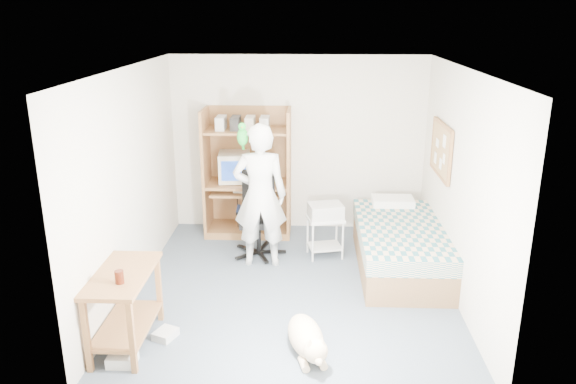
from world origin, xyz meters
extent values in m
plane|color=#44505C|center=(0.00, 0.00, 0.00)|extent=(4.00, 4.00, 0.00)
cube|color=silver|center=(0.00, 2.00, 1.25)|extent=(3.60, 0.02, 2.50)
cube|color=silver|center=(1.80, 0.00, 1.25)|extent=(0.02, 4.00, 2.50)
cube|color=silver|center=(-1.80, 0.00, 1.25)|extent=(0.02, 4.00, 2.50)
cube|color=white|center=(0.00, 0.00, 2.50)|extent=(3.60, 4.00, 0.02)
cube|color=olive|center=(-1.28, 1.70, 0.90)|extent=(0.04, 0.60, 1.80)
cube|color=olive|center=(-0.12, 1.70, 0.90)|extent=(0.04, 0.60, 1.80)
cube|color=olive|center=(-0.70, 1.99, 0.90)|extent=(1.20, 0.02, 1.80)
cube|color=olive|center=(-0.70, 1.70, 0.74)|extent=(1.12, 0.60, 0.04)
cube|color=olive|center=(-0.70, 1.62, 0.64)|extent=(1.00, 0.50, 0.03)
cube|color=olive|center=(-0.70, 1.70, 1.50)|extent=(1.12, 0.55, 0.03)
cube|color=olive|center=(-0.70, 1.70, 0.05)|extent=(1.12, 0.60, 0.10)
cube|color=brown|center=(1.30, 0.60, 0.18)|extent=(1.00, 2.00, 0.36)
cube|color=#29656F|center=(1.30, 0.60, 0.46)|extent=(1.02, 2.02, 0.20)
cube|color=white|center=(1.30, 1.40, 0.60)|extent=(0.55, 0.35, 0.12)
cube|color=brown|center=(-1.55, -1.20, 0.73)|extent=(0.50, 1.00, 0.04)
cube|color=brown|center=(-1.75, -1.65, 0.35)|extent=(0.05, 0.05, 0.70)
cube|color=brown|center=(-1.35, -1.65, 0.35)|extent=(0.05, 0.05, 0.70)
cube|color=brown|center=(-1.75, -0.75, 0.35)|extent=(0.05, 0.05, 0.70)
cube|color=brown|center=(-1.35, -0.75, 0.35)|extent=(0.05, 0.05, 0.70)
cube|color=brown|center=(-1.55, -1.20, 0.20)|extent=(0.46, 0.92, 0.03)
cube|color=olive|center=(1.78, 0.90, 1.45)|extent=(0.03, 0.90, 0.60)
cube|color=brown|center=(1.77, 0.90, 1.76)|extent=(0.04, 0.94, 0.04)
cube|color=brown|center=(1.77, 0.90, 1.14)|extent=(0.04, 0.94, 0.04)
cylinder|color=black|center=(-0.48, 0.92, 0.04)|extent=(0.61, 0.61, 0.06)
cylinder|color=black|center=(-0.48, 0.92, 0.23)|extent=(0.06, 0.06, 0.41)
cube|color=black|center=(-0.48, 0.92, 0.48)|extent=(0.50, 0.50, 0.08)
cube|color=black|center=(-0.50, 1.16, 0.82)|extent=(0.43, 0.09, 0.56)
cube|color=black|center=(-0.74, 0.91, 0.63)|extent=(0.06, 0.31, 0.04)
cube|color=black|center=(-0.23, 0.94, 0.63)|extent=(0.06, 0.31, 0.04)
imported|color=white|center=(-0.43, 0.67, 0.90)|extent=(0.68, 0.47, 1.81)
ellipsoid|color=#148D27|center=(-0.63, 0.69, 1.63)|extent=(0.13, 0.13, 0.21)
sphere|color=#148D27|center=(-0.63, 0.65, 1.77)|extent=(0.09, 0.09, 0.09)
cone|color=#F54815|center=(-0.63, 0.61, 1.77)|extent=(0.04, 0.04, 0.04)
cylinder|color=#148D27|center=(-0.64, 0.74, 1.51)|extent=(0.04, 0.15, 0.13)
ellipsoid|color=beige|center=(0.16, -1.23, 0.15)|extent=(0.46, 0.71, 0.30)
sphere|color=beige|center=(0.25, -1.58, 0.22)|extent=(0.22, 0.22, 0.22)
cone|color=beige|center=(0.20, -1.61, 0.32)|extent=(0.06, 0.06, 0.08)
cone|color=beige|center=(0.31, -1.59, 0.32)|extent=(0.06, 0.06, 0.08)
ellipsoid|color=beige|center=(0.27, -1.67, 0.18)|extent=(0.10, 0.13, 0.07)
cylinder|color=beige|center=(0.07, -0.89, 0.09)|extent=(0.11, 0.21, 0.10)
cube|color=silver|center=(0.38, 0.93, 0.52)|extent=(0.52, 0.45, 0.04)
cube|color=silver|center=(0.38, 0.93, 0.13)|extent=(0.47, 0.41, 0.03)
cylinder|color=silver|center=(0.18, 0.78, 0.26)|extent=(0.03, 0.03, 0.52)
cylinder|color=silver|center=(0.58, 0.78, 0.26)|extent=(0.03, 0.03, 0.52)
cylinder|color=silver|center=(0.18, 1.08, 0.26)|extent=(0.03, 0.03, 0.52)
cylinder|color=silver|center=(0.58, 1.08, 0.26)|extent=(0.03, 0.03, 0.52)
cube|color=#ADADA8|center=(0.38, 0.93, 0.63)|extent=(0.48, 0.41, 0.18)
cube|color=beige|center=(-0.89, 1.75, 0.97)|extent=(0.47, 0.49, 0.41)
cube|color=navy|center=(-0.87, 1.53, 0.97)|extent=(0.34, 0.05, 0.28)
cube|color=beige|center=(-0.66, 1.58, 0.67)|extent=(0.46, 0.20, 0.03)
cylinder|color=gold|center=(-0.35, 1.65, 0.82)|extent=(0.08, 0.08, 0.12)
cylinder|color=#3E150A|center=(-1.50, -1.40, 0.81)|extent=(0.08, 0.08, 0.12)
cube|color=silver|center=(-1.50, -1.54, 0.05)|extent=(0.25, 0.20, 0.10)
cube|color=beige|center=(-1.22, -1.09, 0.04)|extent=(0.25, 0.27, 0.08)
camera|label=1|loc=(0.19, -5.84, 3.05)|focal=35.00mm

